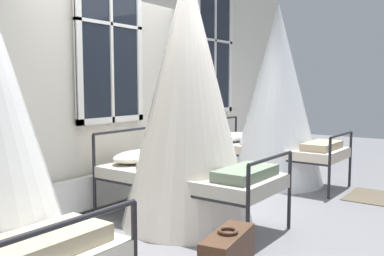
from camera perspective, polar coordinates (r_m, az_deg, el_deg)
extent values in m
plane|color=slate|center=(4.56, 0.21, -12.72)|extent=(17.42, 17.42, 0.00)
cube|color=beige|center=(5.18, -11.61, 7.07)|extent=(9.38, 0.10, 3.15)
cube|color=black|center=(5.12, -10.84, 11.38)|extent=(1.02, 0.02, 1.90)
cube|color=silver|center=(5.11, -10.65, 1.11)|extent=(1.02, 0.06, 0.07)
cube|color=silver|center=(4.81, -15.00, 11.67)|extent=(0.07, 0.06, 1.90)
cube|color=silver|center=(5.46, -7.18, 11.09)|extent=(0.07, 0.06, 1.90)
cube|color=silver|center=(5.12, -10.84, 11.38)|extent=(0.04, 0.06, 1.90)
cube|color=silver|center=(5.15, -10.88, 13.49)|extent=(1.02, 0.06, 0.04)
cube|color=black|center=(6.86, 3.01, 10.02)|extent=(1.02, 0.02, 1.90)
cube|color=silver|center=(6.85, 2.97, 2.35)|extent=(1.02, 0.06, 0.07)
cube|color=silver|center=(6.46, 0.71, 10.29)|extent=(0.07, 0.06, 1.90)
cube|color=silver|center=(7.26, 5.05, 9.77)|extent=(0.07, 0.06, 1.90)
cube|color=silver|center=(6.86, 3.01, 10.02)|extent=(0.04, 0.06, 1.90)
cube|color=silver|center=(6.87, 3.02, 11.61)|extent=(1.02, 0.06, 0.04)
cube|color=silver|center=(5.22, -10.33, -7.56)|extent=(5.07, 0.10, 0.36)
cylinder|color=black|center=(3.30, -20.11, -12.56)|extent=(0.04, 1.90, 0.03)
cylinder|color=black|center=(2.21, -15.73, -11.90)|extent=(0.87, 0.03, 0.03)
cube|color=tan|center=(2.46, -19.52, -14.33)|extent=(0.71, 0.36, 0.10)
cylinder|color=black|center=(4.83, -12.93, -6.21)|extent=(0.04, 0.04, 0.91)
cylinder|color=black|center=(5.43, -5.99, -4.77)|extent=(0.04, 0.04, 0.91)
cylinder|color=black|center=(3.67, 7.48, -10.96)|extent=(0.04, 0.04, 0.78)
cylinder|color=black|center=(4.43, 12.89, -8.15)|extent=(0.04, 0.04, 0.78)
cylinder|color=black|center=(4.18, -4.19, -8.33)|extent=(0.04, 1.90, 0.03)
cylinder|color=black|center=(4.86, 2.45, -6.32)|extent=(0.04, 1.90, 0.03)
cylinder|color=black|center=(5.05, -9.34, -0.38)|extent=(0.87, 0.04, 0.03)
cylinder|color=black|center=(3.96, 10.55, -3.97)|extent=(0.87, 0.04, 0.03)
cube|color=#B7B2A3|center=(4.50, -0.61, -6.43)|extent=(0.90, 1.93, 0.13)
ellipsoid|color=silver|center=(4.92, -7.31, -3.80)|extent=(0.67, 0.40, 0.14)
cube|color=slate|center=(4.11, 7.21, -5.98)|extent=(0.71, 0.36, 0.10)
cone|color=silver|center=(4.40, -0.62, 4.40)|extent=(1.39, 1.39, 2.68)
cylinder|color=black|center=(6.54, 1.93, -2.94)|extent=(0.04, 0.04, 0.91)
cylinder|color=black|center=(7.27, 5.86, -2.09)|extent=(0.04, 0.04, 0.91)
cylinder|color=black|center=(5.70, 17.88, -5.18)|extent=(0.04, 0.04, 0.78)
cylinder|color=black|center=(6.52, 20.39, -3.91)|extent=(0.04, 0.04, 0.78)
cylinder|color=black|center=(6.06, 9.34, -3.97)|extent=(0.08, 1.90, 0.03)
cylinder|color=black|center=(6.83, 12.72, -2.94)|extent=(0.08, 1.90, 0.03)
cylinder|color=black|center=(6.85, 4.03, 1.28)|extent=(0.87, 0.05, 0.03)
cylinder|color=black|center=(6.05, 19.34, -0.86)|extent=(0.87, 0.05, 0.03)
cube|color=beige|center=(6.43, 11.15, -2.84)|extent=(0.93, 1.94, 0.13)
ellipsoid|color=silver|center=(6.75, 5.72, -1.19)|extent=(0.67, 0.42, 0.14)
cube|color=tan|center=(6.15, 16.98, -2.27)|extent=(0.72, 0.38, 0.10)
cone|color=white|center=(6.37, 11.29, 4.39)|extent=(1.39, 1.39, 2.61)
cube|color=brown|center=(6.07, 22.79, -8.42)|extent=(0.80, 0.56, 0.01)
torus|color=#472D1E|center=(3.00, 4.82, -13.54)|extent=(0.17, 0.17, 0.02)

